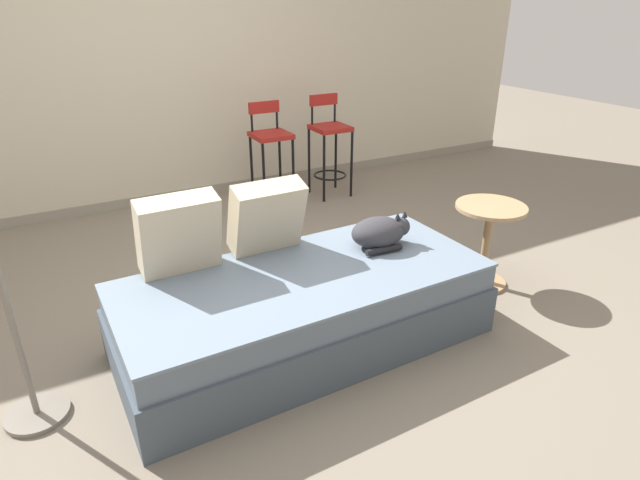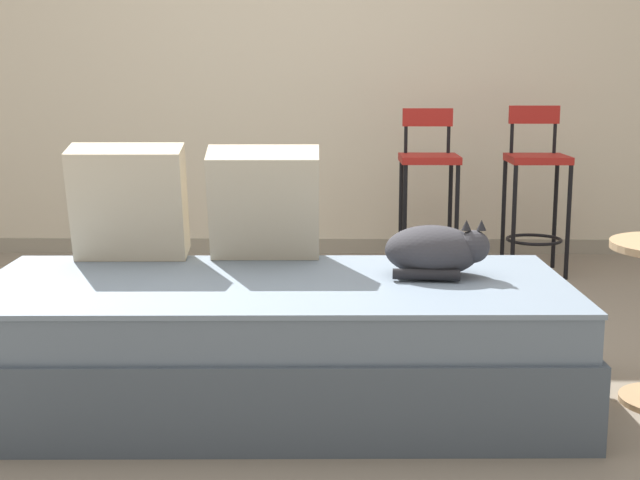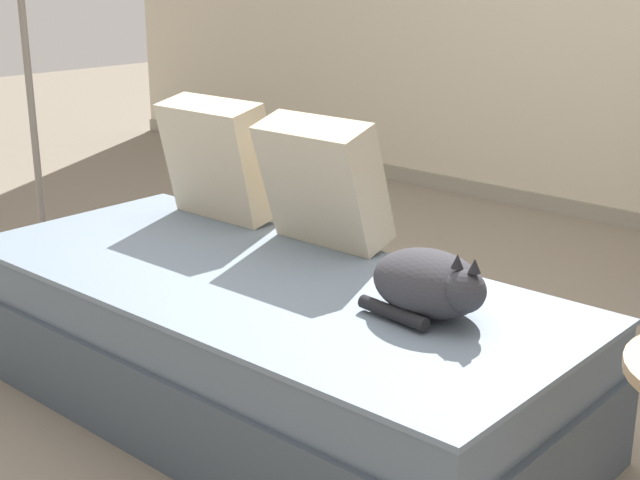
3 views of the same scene
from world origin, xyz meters
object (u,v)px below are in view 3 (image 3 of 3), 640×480
(throw_pillow_corner, at_px, (218,159))
(cat, at_px, (431,284))
(throw_pillow_middle, at_px, (323,182))
(couch, at_px, (261,342))

(throw_pillow_corner, height_order, cat, throw_pillow_corner)
(throw_pillow_corner, xyz_separation_m, throw_pillow_middle, (0.49, 0.01, -0.00))
(throw_pillow_middle, distance_m, cat, 0.66)
(couch, xyz_separation_m, throw_pillow_middle, (-0.06, 0.34, 0.42))
(couch, height_order, throw_pillow_middle, throw_pillow_middle)
(throw_pillow_corner, bearing_deg, cat, -11.97)
(throw_pillow_corner, height_order, throw_pillow_middle, throw_pillow_corner)
(couch, xyz_separation_m, cat, (0.54, 0.10, 0.30))
(throw_pillow_corner, relative_size, throw_pillow_middle, 1.01)
(couch, bearing_deg, throw_pillow_middle, 99.43)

